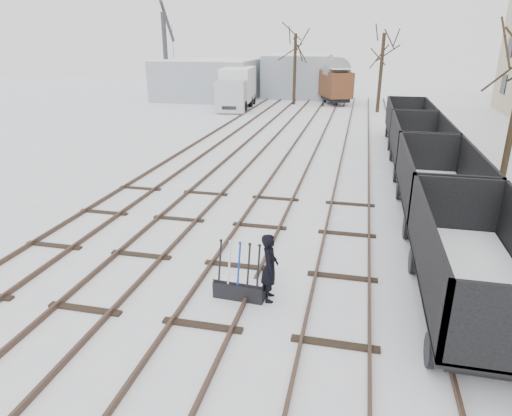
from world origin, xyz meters
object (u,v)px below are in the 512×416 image
at_px(worker, 270,267).
at_px(freight_wagon_a, 475,281).
at_px(ground_frame, 239,287).
at_px(box_van_wagon, 336,83).
at_px(lorry, 236,88).
at_px(crane, 168,75).
at_px(panel_van, 241,92).

height_order(worker, freight_wagon_a, freight_wagon_a).
distance_m(ground_frame, box_van_wagon, 36.65).
bearing_deg(box_van_wagon, freight_wagon_a, -102.39).
height_order(freight_wagon_a, lorry, lorry).
bearing_deg(crane, ground_frame, -75.99).
xyz_separation_m(freight_wagon_a, lorry, (-14.27, 31.54, 0.88)).
bearing_deg(box_van_wagon, ground_frame, -111.01).
height_order(ground_frame, box_van_wagon, box_van_wagon).
bearing_deg(lorry, freight_wagon_a, -71.22).
distance_m(freight_wagon_a, panel_van, 38.18).
height_order(lorry, panel_van, lorry).
bearing_deg(crane, freight_wagon_a, -69.15).
xyz_separation_m(ground_frame, lorry, (-8.77, 31.92, 1.57)).
height_order(box_van_wagon, crane, crane).
bearing_deg(worker, box_van_wagon, -8.22).
bearing_deg(panel_van, crane, 152.82).
bearing_deg(lorry, box_van_wagon, 22.70).
xyz_separation_m(box_van_wagon, crane, (-17.46, -0.03, 0.54)).
xyz_separation_m(lorry, crane, (-8.73, 4.67, 0.71)).
relative_size(ground_frame, panel_van, 0.30).
bearing_deg(ground_frame, lorry, 109.10).
bearing_deg(ground_frame, worker, 11.32).
distance_m(box_van_wagon, lorry, 9.91).
bearing_deg(ground_frame, box_van_wagon, 93.80).
distance_m(worker, crane, 40.83).
bearing_deg(lorry, ground_frame, -80.19).
relative_size(freight_wagon_a, crane, 0.64).
relative_size(ground_frame, freight_wagon_a, 0.24).
xyz_separation_m(worker, lorry, (-9.52, 31.82, 0.97)).
distance_m(lorry, panel_van, 3.76).
relative_size(ground_frame, worker, 0.84).
xyz_separation_m(worker, panel_van, (-10.09, 35.45, 0.17)).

